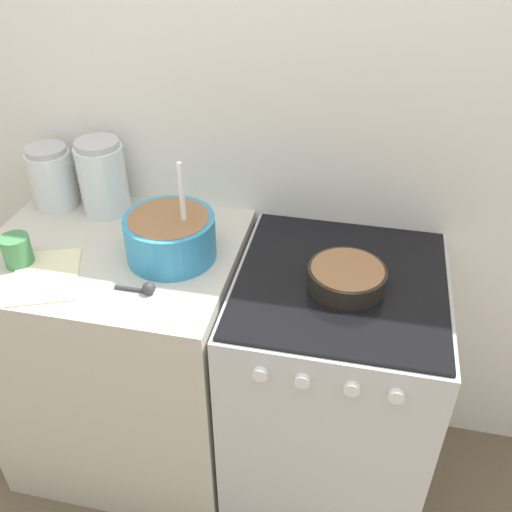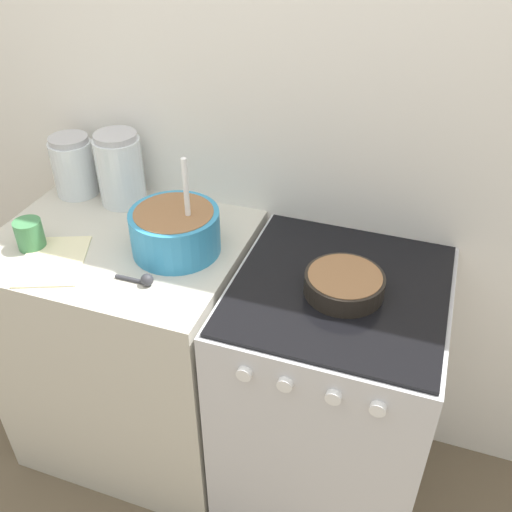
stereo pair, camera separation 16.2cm
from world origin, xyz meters
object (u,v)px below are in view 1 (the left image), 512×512
stove (330,390)px  tin_can (17,250)px  baking_pan (347,277)px  mixing_bowl (170,234)px  storage_jar_middle (103,182)px  storage_jar_left (53,181)px

stove → tin_can: 1.07m
stove → baking_pan: (0.01, -0.02, 0.49)m
baking_pan → tin_can: 0.95m
mixing_bowl → tin_can: (-0.43, -0.13, -0.03)m
storage_jar_middle → storage_jar_left: bearing=180.0°
storage_jar_left → storage_jar_middle: (0.19, -0.00, 0.02)m
baking_pan → storage_jar_middle: 0.86m
mixing_bowl → baking_pan: 0.53m
stove → mixing_bowl: mixing_bowl is taller
baking_pan → tin_can: size_ratio=2.39×
baking_pan → tin_can: (-0.95, -0.10, 0.01)m
mixing_bowl → baking_pan: mixing_bowl is taller
tin_can → storage_jar_middle: bearing=69.8°
baking_pan → storage_jar_left: (-1.01, 0.24, 0.06)m
baking_pan → storage_jar_middle: bearing=163.5°
mixing_bowl → tin_can: 0.45m
stove → storage_jar_left: 1.16m
storage_jar_left → storage_jar_middle: bearing=-0.0°
mixing_bowl → storage_jar_middle: 0.37m
storage_jar_left → storage_jar_middle: storage_jar_middle is taller
storage_jar_middle → tin_can: bearing=-110.2°
baking_pan → tin_can: bearing=-174.2°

